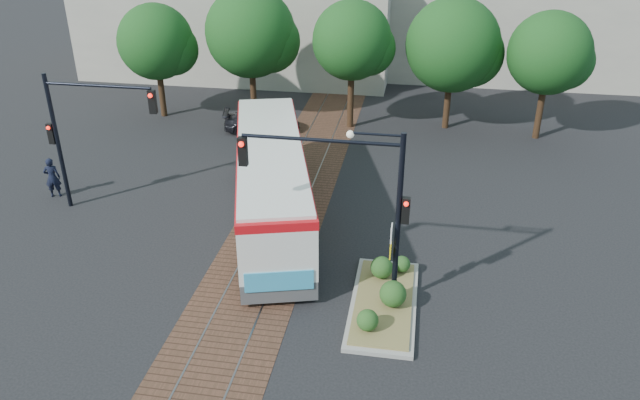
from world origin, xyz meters
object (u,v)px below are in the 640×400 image
(signal_pole_left, at_px, (79,125))
(traffic_island, at_px, (385,296))
(parked_car, at_px, (262,121))
(city_bus, at_px, (271,179))
(signal_pole_main, at_px, (360,192))
(officer, at_px, (52,177))

(signal_pole_left, bearing_deg, traffic_island, -20.36)
(traffic_island, xyz_separation_m, parked_car, (-8.23, 15.33, 0.30))
(city_bus, bearing_deg, signal_pole_main, -66.58)
(city_bus, distance_m, traffic_island, 7.55)
(traffic_island, bearing_deg, city_bus, 134.53)
(traffic_island, relative_size, parked_car, 1.20)
(city_bus, relative_size, traffic_island, 2.46)
(traffic_island, relative_size, signal_pole_main, 0.87)
(signal_pole_main, relative_size, signal_pole_left, 1.00)
(traffic_island, height_order, officer, officer)
(traffic_island, bearing_deg, signal_pole_main, 174.64)
(city_bus, relative_size, officer, 6.78)
(city_bus, relative_size, parked_car, 2.96)
(city_bus, bearing_deg, parked_car, 91.04)
(traffic_island, bearing_deg, officer, 159.95)
(signal_pole_main, bearing_deg, signal_pole_left, 158.55)
(officer, bearing_deg, signal_pole_left, 142.12)
(officer, xyz_separation_m, parked_car, (7.23, 9.68, -0.32))
(traffic_island, distance_m, parked_car, 17.40)
(signal_pole_left, bearing_deg, signal_pole_main, -21.45)
(signal_pole_main, height_order, parked_car, signal_pole_main)
(city_bus, bearing_deg, traffic_island, -61.26)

